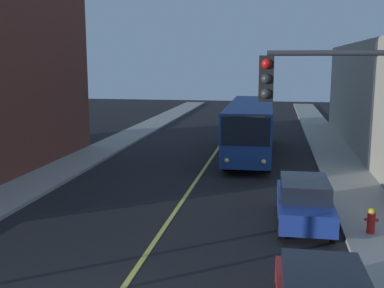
{
  "coord_description": "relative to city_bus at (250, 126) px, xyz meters",
  "views": [
    {
      "loc": [
        3.67,
        -8.59,
        5.67
      ],
      "look_at": [
        0.0,
        11.82,
        2.0
      ],
      "focal_mm": 43.65,
      "sensor_mm": 36.0,
      "label": 1
    }
  ],
  "objects": [
    {
      "name": "traffic_signal_right_corner",
      "position": [
        3.21,
        -17.78,
        2.49
      ],
      "size": [
        3.75,
        0.48,
        6.0
      ],
      "color": "#2D2D33",
      "rests_on": "sidewalk_right"
    },
    {
      "name": "city_bus",
      "position": [
        0.0,
        0.0,
        0.0
      ],
      "size": [
        2.72,
        12.19,
        3.2
      ],
      "color": "navy",
      "rests_on": "ground"
    },
    {
      "name": "fire_hydrant",
      "position": [
        4.65,
        -12.97,
        -1.23
      ],
      "size": [
        0.44,
        0.26,
        0.84
      ],
      "color": "red",
      "rests_on": "sidewalk_right"
    },
    {
      "name": "sidewalk_right",
      "position": [
        5.05,
        -9.68,
        -1.74
      ],
      "size": [
        2.5,
        90.0,
        0.15
      ],
      "primitive_type": "cube",
      "color": "gray",
      "rests_on": "ground"
    },
    {
      "name": "sidewalk_left",
      "position": [
        -9.45,
        -9.68,
        -1.74
      ],
      "size": [
        2.5,
        90.0,
        0.15
      ],
      "primitive_type": "cube",
      "color": "gray",
      "rests_on": "ground"
    },
    {
      "name": "lane_stripe_center",
      "position": [
        -2.2,
        -4.68,
        -1.81
      ],
      "size": [
        0.16,
        60.0,
        0.01
      ],
      "primitive_type": "cube",
      "color": "#D8CC4C",
      "rests_on": "ground"
    },
    {
      "name": "parked_car_blue",
      "position": [
        2.55,
        -12.06,
        -0.98
      ],
      "size": [
        1.87,
        4.43,
        1.62
      ],
      "color": "navy",
      "rests_on": "ground"
    }
  ]
}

